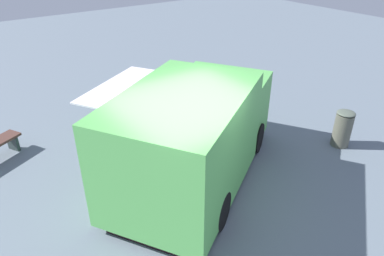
{
  "coord_description": "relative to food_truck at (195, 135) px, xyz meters",
  "views": [
    {
      "loc": [
        -4.38,
        3.14,
        4.71
      ],
      "look_at": [
        1.33,
        -0.96,
        0.8
      ],
      "focal_mm": 32.94,
      "sensor_mm": 36.0,
      "label": 1
    }
  ],
  "objects": [
    {
      "name": "ground_plane",
      "position": [
        -0.65,
        0.56,
        -1.06
      ],
      "size": [
        40.0,
        40.0,
        0.0
      ],
      "primitive_type": "plane",
      "color": "slate"
    },
    {
      "name": "food_truck",
      "position": [
        0.0,
        0.0,
        0.0
      ],
      "size": [
        4.26,
        5.14,
        2.21
      ],
      "color": "#60BF59",
      "rests_on": "ground_plane"
    },
    {
      "name": "trash_bin",
      "position": [
        -1.04,
        -3.76,
        -0.58
      ],
      "size": [
        0.44,
        0.44,
        0.94
      ],
      "color": "#5C5C4F",
      "rests_on": "ground_plane"
    },
    {
      "name": "planter_flowering_near",
      "position": [
        4.08,
        -1.29,
        -0.72
      ],
      "size": [
        0.47,
        0.47,
        0.67
      ],
      "color": "#B36C47",
      "rests_on": "ground_plane"
    }
  ]
}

